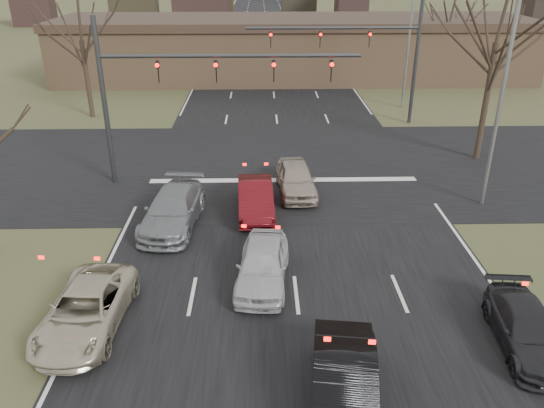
{
  "coord_description": "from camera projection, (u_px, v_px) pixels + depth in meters",
  "views": [
    {
      "loc": [
        -1.17,
        -11.81,
        10.41
      ],
      "look_at": [
        -0.75,
        5.98,
        2.0
      ],
      "focal_mm": 35.0,
      "sensor_mm": 36.0,
      "label": 1
    }
  ],
  "objects": [
    {
      "name": "tree_left_far",
      "position": [
        76.0,
        6.0,
        34.33
      ],
      "size": [
        5.7,
        5.7,
        9.5
      ],
      "color": "black",
      "rests_on": "ground"
    },
    {
      "name": "car_silver_suv",
      "position": [
        86.0,
        310.0,
        16.04
      ],
      "size": [
        2.47,
        4.86,
        1.31
      ],
      "primitive_type": "imported",
      "rotation": [
        0.0,
        0.0,
        -0.06
      ],
      "color": "beige",
      "rests_on": "ground"
    },
    {
      "name": "car_black_hatch",
      "position": [
        344.0,
        387.0,
        13.04
      ],
      "size": [
        2.13,
        4.71,
        1.5
      ],
      "primitive_type": "imported",
      "rotation": [
        0.0,
        0.0,
        -0.12
      ],
      "color": "black",
      "rests_on": "ground"
    },
    {
      "name": "streetlight_right_far",
      "position": [
        407.0,
        30.0,
        37.37
      ],
      "size": [
        2.34,
        0.25,
        10.0
      ],
      "color": "gray",
      "rests_on": "ground"
    },
    {
      "name": "car_white_sedan",
      "position": [
        263.0,
        264.0,
        18.26
      ],
      "size": [
        2.11,
        4.38,
        1.44
      ],
      "primitive_type": "imported",
      "rotation": [
        0.0,
        0.0,
        -0.1
      ],
      "color": "#BDBDBF",
      "rests_on": "ground"
    },
    {
      "name": "car_charcoal_sedan",
      "position": [
        527.0,
        329.0,
        15.3
      ],
      "size": [
        2.07,
        4.27,
        1.2
      ],
      "primitive_type": "imported",
      "rotation": [
        0.0,
        0.0,
        -0.1
      ],
      "color": "black",
      "rests_on": "ground"
    },
    {
      "name": "road_cross",
      "position": [
        282.0,
        166.0,
        28.7
      ],
      "size": [
        200.0,
        14.0,
        0.02
      ],
      "primitive_type": "cube",
      "color": "black",
      "rests_on": "ground"
    },
    {
      "name": "streetlight_right_near",
      "position": [
        500.0,
        82.0,
        21.99
      ],
      "size": [
        2.34,
        0.25,
        10.0
      ],
      "color": "gray",
      "rests_on": "ground"
    },
    {
      "name": "ground",
      "position": [
        303.0,
        356.0,
        15.15
      ],
      "size": [
        360.0,
        360.0,
        0.0
      ],
      "primitive_type": "plane",
      "color": "#3B4424",
      "rests_on": "ground"
    },
    {
      "name": "mast_arm_far",
      "position": [
        374.0,
        47.0,
        33.93
      ],
      "size": [
        11.12,
        0.24,
        8.0
      ],
      "color": "#383A3D",
      "rests_on": "ground"
    },
    {
      "name": "car_red_ahead",
      "position": [
        256.0,
        198.0,
        23.23
      ],
      "size": [
        1.68,
        4.36,
        1.42
      ],
      "primitive_type": "imported",
      "rotation": [
        0.0,
        0.0,
        0.04
      ],
      "color": "#550C10",
      "rests_on": "ground"
    },
    {
      "name": "tree_right_far",
      "position": [
        452.0,
        0.0,
        44.13
      ],
      "size": [
        5.4,
        5.4,
        9.0
      ],
      "color": "black",
      "rests_on": "ground"
    },
    {
      "name": "car_grey_ahead",
      "position": [
        173.0,
        209.0,
        22.15
      ],
      "size": [
        2.58,
        5.28,
        1.48
      ],
      "primitive_type": "imported",
      "rotation": [
        0.0,
        0.0,
        -0.1
      ],
      "color": "gray",
      "rests_on": "ground"
    },
    {
      "name": "building",
      "position": [
        294.0,
        48.0,
        48.4
      ],
      "size": [
        42.4,
        10.4,
        5.3
      ],
      "color": "#916D4E",
      "rests_on": "ground"
    },
    {
      "name": "mast_arm_near",
      "position": [
        172.0,
        81.0,
        24.62
      ],
      "size": [
        12.12,
        0.24,
        8.0
      ],
      "color": "#383A3D",
      "rests_on": "ground"
    },
    {
      "name": "road_main",
      "position": [
        268.0,
        42.0,
        69.38
      ],
      "size": [
        14.0,
        300.0,
        0.02
      ],
      "primitive_type": "cube",
      "color": "black",
      "rests_on": "ground"
    },
    {
      "name": "car_silver_ahead",
      "position": [
        296.0,
        178.0,
        25.23
      ],
      "size": [
        1.98,
        4.39,
        1.46
      ],
      "primitive_type": "imported",
      "rotation": [
        0.0,
        0.0,
        0.06
      ],
      "color": "#AFA08E",
      "rests_on": "ground"
    }
  ]
}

